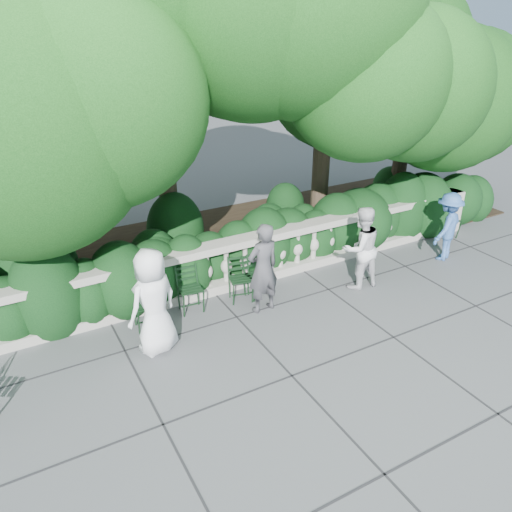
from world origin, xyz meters
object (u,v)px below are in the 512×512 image
chair_b (243,304)px  chair_f (451,240)px  person_businessman (153,302)px  person_older_blue (447,227)px  chair_d (194,314)px  person_casual_man (361,248)px  person_woman_grey (263,268)px  chair_e (262,299)px  chair_c (150,331)px

chair_b → chair_f: same height
person_businessman → person_older_blue: (6.48, 0.11, -0.13)m
chair_d → person_casual_man: size_ratio=0.51×
chair_f → person_businessman: bearing=179.0°
person_older_blue → person_woman_grey: bearing=-21.5°
chair_b → person_businessman: person_businessman is taller
chair_e → chair_f: (5.22, 0.14, 0.00)m
chair_b → person_older_blue: person_older_blue is taller
chair_b → chair_c: same height
person_casual_man → chair_b: bearing=-9.9°
chair_d → person_woman_grey: (1.16, -0.44, 0.84)m
chair_f → person_woman_grey: bearing=178.8°
chair_d → person_casual_man: (3.20, -0.59, 0.82)m
chair_b → chair_c: (-1.77, -0.02, 0.00)m
chair_b → chair_e: (0.39, -0.02, 0.00)m
chair_c → chair_f: (7.39, 0.15, 0.00)m
chair_f → person_businessman: person_businessman is taller
person_businessman → person_woman_grey: person_businessman is taller
chair_e → person_older_blue: person_older_blue is taller
chair_b → chair_d: size_ratio=1.00×
chair_c → person_woman_grey: (2.00, -0.32, 0.84)m
chair_e → person_woman_grey: person_woman_grey is taller
chair_f → person_businessman: 7.51m
chair_f → person_older_blue: bearing=-155.7°
person_woman_grey → person_casual_man: 2.05m
person_woman_grey → chair_d: bearing=-25.9°
chair_d → person_businessman: size_ratio=0.48×
person_casual_man → person_older_blue: size_ratio=1.10×
person_businessman → person_woman_grey: (2.04, 0.20, -0.04)m
chair_b → chair_f: 5.62m
person_businessman → chair_e: bearing=172.1°
chair_c → person_businessman: person_businessman is taller
chair_f → chair_d: bearing=174.0°
chair_f → person_older_blue: (-0.95, -0.56, 0.74)m
person_businessman → person_woman_grey: 2.05m
person_businessman → person_older_blue: 6.48m
person_woman_grey → person_casual_man: (2.05, -0.15, -0.02)m
chair_b → person_older_blue: 4.75m
chair_e → person_woman_grey: size_ratio=0.50×
chair_c → person_older_blue: (6.44, -0.41, 0.74)m
person_woman_grey → person_businessman: bearing=0.8°
chair_c → chair_b: bearing=4.9°
person_older_blue → chair_d: bearing=-25.8°
chair_d → person_casual_man: bearing=-5.8°
person_casual_man → person_older_blue: bearing=-176.4°
chair_d → person_older_blue: size_ratio=0.56×
chair_b → person_casual_man: 2.47m
chair_b → chair_d: 0.93m
person_businessman → person_casual_man: size_ratio=1.06×
chair_c → person_woman_grey: 2.19m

